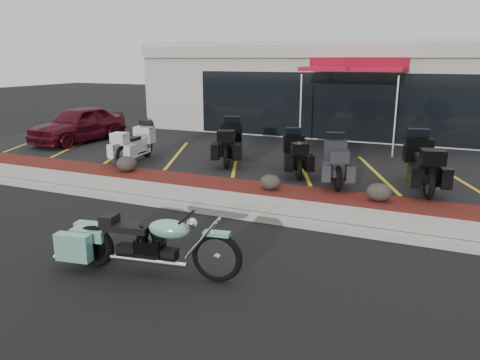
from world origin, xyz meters
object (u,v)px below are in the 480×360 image
at_px(traffic_cone, 292,146).
at_px(hero_cruiser, 217,250).
at_px(touring_white, 147,138).
at_px(popup_canopy, 358,66).
at_px(parked_car, 78,124).

bearing_deg(traffic_cone, hero_cruiser, -78.87).
relative_size(hero_cruiser, touring_white, 1.41).
xyz_separation_m(traffic_cone, popup_canopy, (1.71, 2.20, 2.70)).
height_order(hero_cruiser, popup_canopy, popup_canopy).
distance_m(hero_cruiser, parked_car, 13.05).
xyz_separation_m(hero_cruiser, touring_white, (-6.04, 6.88, 0.24)).
bearing_deg(popup_canopy, parked_car, -172.99).
bearing_deg(popup_canopy, touring_white, -152.81).
xyz_separation_m(hero_cruiser, traffic_cone, (-1.89, 9.63, -0.16)).
relative_size(parked_car, popup_canopy, 0.99).
distance_m(hero_cruiser, touring_white, 9.16).
bearing_deg(parked_car, popup_canopy, 23.27).
distance_m(hero_cruiser, traffic_cone, 9.81).
bearing_deg(popup_canopy, hero_cruiser, -102.08).
relative_size(touring_white, popup_canopy, 0.51).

